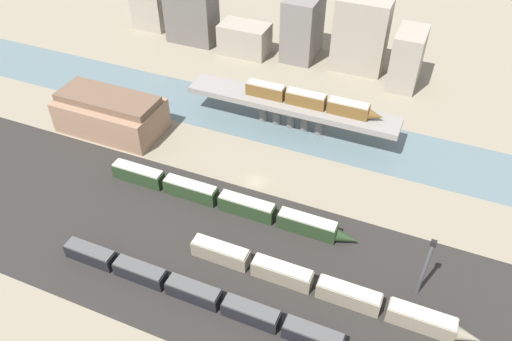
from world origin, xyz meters
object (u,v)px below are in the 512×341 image
(train_yard_near, at_px, (201,294))
(train_yard_mid, at_px, (322,287))
(train_yard_far, at_px, (224,200))
(train_on_bridge, at_px, (311,100))
(warehouse_building, at_px, (111,113))
(signal_tower, at_px, (425,267))

(train_yard_near, distance_m, train_yard_mid, 23.04)
(train_yard_far, bearing_deg, train_yard_mid, -27.14)
(train_on_bridge, distance_m, train_yard_near, 60.37)
(train_yard_mid, xyz_separation_m, train_yard_far, (-27.27, 13.98, 0.05))
(train_on_bridge, bearing_deg, train_yard_far, -103.16)
(train_yard_near, distance_m, train_yard_far, 25.31)
(train_yard_mid, distance_m, warehouse_building, 74.49)
(train_on_bridge, distance_m, train_yard_mid, 53.48)
(train_on_bridge, distance_m, train_yard_far, 37.18)
(train_yard_near, relative_size, train_yard_mid, 1.10)
(train_yard_near, distance_m, warehouse_building, 62.36)
(train_yard_near, relative_size, warehouse_building, 2.24)
(train_yard_mid, relative_size, signal_tower, 3.77)
(train_yard_near, xyz_separation_m, signal_tower, (37.43, 17.59, 5.99))
(train_yard_mid, bearing_deg, warehouse_building, 156.63)
(train_on_bridge, height_order, train_yard_far, train_on_bridge)
(train_yard_near, bearing_deg, signal_tower, 25.16)
(train_yard_mid, height_order, signal_tower, signal_tower)
(warehouse_building, distance_m, signal_tower, 88.12)
(train_on_bridge, xyz_separation_m, train_yard_mid, (18.98, -49.40, -7.72))
(train_on_bridge, xyz_separation_m, warehouse_building, (-49.33, -19.87, -4.64))
(train_yard_mid, bearing_deg, train_yard_near, -153.11)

